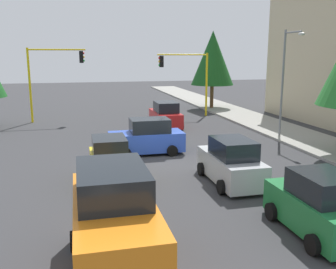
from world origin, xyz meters
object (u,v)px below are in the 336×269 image
object	(u,v)px
car_silver	(231,163)
car_green	(320,206)
traffic_signal_far_right	(52,70)
street_lamp_curbside	(286,72)
delivery_van_orange	(114,228)
car_yellow	(110,163)
car_blue	(147,138)
car_red	(165,116)
traffic_signal_far_left	(187,72)
tree_roadside_far	(213,58)

from	to	relation	value
car_silver	car_green	xyz separation A→B (m)	(5.04, 0.79, -0.00)
traffic_signal_far_right	car_silver	xyz separation A→B (m)	(17.81, 8.15, -3.33)
street_lamp_curbside	traffic_signal_far_right	bearing A→B (deg)	-124.81
delivery_van_orange	car_yellow	world-z (taller)	delivery_van_orange
traffic_signal_far_right	car_silver	world-z (taller)	traffic_signal_far_right
car_silver	car_yellow	size ratio (longest dim) A/B	1.12
traffic_signal_far_right	car_green	bearing A→B (deg)	21.36
car_green	car_blue	bearing A→B (deg)	-162.75
delivery_van_orange	car_red	bearing A→B (deg)	163.07
delivery_van_orange	car_yellow	size ratio (longest dim) A/B	1.32
traffic_signal_far_right	car_silver	size ratio (longest dim) A/B	1.48
car_blue	car_yellow	size ratio (longest dim) A/B	1.13
street_lamp_curbside	car_silver	world-z (taller)	street_lamp_curbside
car_yellow	car_blue	bearing A→B (deg)	151.38
street_lamp_curbside	car_red	bearing A→B (deg)	-130.99
traffic_signal_far_right	car_silver	distance (m)	19.86
delivery_van_orange	car_silver	xyz separation A→B (m)	(-5.85, 5.57, -0.39)
car_blue	car_yellow	distance (m)	5.13
delivery_van_orange	car_green	bearing A→B (deg)	97.23
traffic_signal_far_left	car_blue	world-z (taller)	traffic_signal_far_left
car_red	car_yellow	world-z (taller)	same
traffic_signal_far_right	delivery_van_orange	world-z (taller)	traffic_signal_far_right
street_lamp_curbside	car_silver	size ratio (longest dim) A/B	1.73
traffic_signal_far_left	car_yellow	world-z (taller)	traffic_signal_far_left
tree_roadside_far	car_silver	world-z (taller)	tree_roadside_far
tree_roadside_far	car_green	bearing A→B (deg)	-13.22
tree_roadside_far	delivery_van_orange	distance (m)	30.66
traffic_signal_far_left	car_silver	xyz separation A→B (m)	(17.81, -3.28, -3.07)
tree_roadside_far	delivery_van_orange	size ratio (longest dim) A/B	1.62
traffic_signal_far_left	car_blue	xyz separation A→B (m)	(12.00, -5.86, -3.07)
traffic_signal_far_left	car_silver	size ratio (longest dim) A/B	1.38
delivery_van_orange	car_yellow	distance (m)	7.18
traffic_signal_far_left	car_green	world-z (taller)	traffic_signal_far_left
traffic_signal_far_left	street_lamp_curbside	distance (m)	10.97
tree_roadside_far	car_red	size ratio (longest dim) A/B	1.89
traffic_signal_far_left	delivery_van_orange	world-z (taller)	traffic_signal_far_left
street_lamp_curbside	traffic_signal_far_left	bearing A→B (deg)	-161.31
traffic_signal_far_left	delivery_van_orange	xyz separation A→B (m)	(23.66, -8.85, -2.68)
traffic_signal_far_left	tree_roadside_far	bearing A→B (deg)	136.36
car_red	car_yellow	size ratio (longest dim) A/B	1.13
tree_roadside_far	car_red	xyz separation A→B (m)	(8.67, -6.89, -4.21)
car_blue	delivery_van_orange	bearing A→B (deg)	-14.38
car_red	car_green	size ratio (longest dim) A/B	1.10
car_blue	car_yellow	world-z (taller)	same
car_red	delivery_van_orange	bearing A→B (deg)	-16.93
traffic_signal_far_right	car_red	distance (m)	10.13
car_green	street_lamp_curbside	bearing A→B (deg)	154.26
delivery_van_orange	traffic_signal_far_left	bearing A→B (deg)	159.49
traffic_signal_far_right	car_blue	size ratio (longest dim) A/B	1.46
traffic_signal_far_right	car_silver	bearing A→B (deg)	24.59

